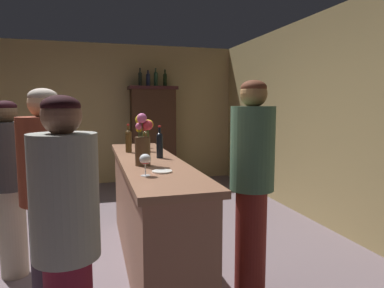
% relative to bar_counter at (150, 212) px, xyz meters
% --- Properties ---
extents(floor, '(9.08, 9.08, 0.00)m').
position_rel_bar_counter_xyz_m(floor, '(-0.56, 0.11, -0.51)').
color(floor, slate).
rests_on(floor, ground).
extents(wall_back, '(5.71, 0.12, 2.64)m').
position_rel_bar_counter_xyz_m(wall_back, '(-0.56, 3.67, 0.81)').
color(wall_back, tan).
rests_on(wall_back, ground).
extents(wall_right, '(0.12, 7.10, 2.64)m').
position_rel_bar_counter_xyz_m(wall_right, '(2.29, 0.11, 0.81)').
color(wall_right, tan).
rests_on(wall_right, ground).
extents(bar_counter, '(0.55, 2.60, 1.00)m').
position_rel_bar_counter_xyz_m(bar_counter, '(0.00, 0.00, 0.00)').
color(bar_counter, '#986851').
rests_on(bar_counter, ground).
extents(display_cabinet, '(0.90, 0.45, 1.84)m').
position_rel_bar_counter_xyz_m(display_cabinet, '(0.60, 3.35, 0.45)').
color(display_cabinet, '#351E13').
rests_on(display_cabinet, ground).
extents(wine_bottle_syrah, '(0.07, 0.07, 0.30)m').
position_rel_bar_counter_xyz_m(wine_bottle_syrah, '(-0.14, 0.52, 0.63)').
color(wine_bottle_syrah, '#443016').
rests_on(wine_bottle_syrah, bar_counter).
extents(wine_bottle_pinot, '(0.06, 0.06, 0.31)m').
position_rel_bar_counter_xyz_m(wine_bottle_pinot, '(0.10, 0.04, 0.63)').
color(wine_bottle_pinot, black).
rests_on(wine_bottle_pinot, bar_counter).
extents(wine_bottle_riesling, '(0.08, 0.08, 0.28)m').
position_rel_bar_counter_xyz_m(wine_bottle_riesling, '(0.05, 0.55, 0.62)').
color(wine_bottle_riesling, '#423217').
rests_on(wine_bottle_riesling, bar_counter).
extents(wine_glass_front, '(0.08, 0.08, 0.16)m').
position_rel_bar_counter_xyz_m(wine_glass_front, '(-0.15, -0.73, 0.61)').
color(wine_glass_front, white).
rests_on(wine_glass_front, bar_counter).
extents(wine_glass_mid, '(0.08, 0.08, 0.15)m').
position_rel_bar_counter_xyz_m(wine_glass_mid, '(0.09, 0.84, 0.61)').
color(wine_glass_mid, white).
rests_on(wine_glass_mid, bar_counter).
extents(flower_arrangement, '(0.16, 0.16, 0.43)m').
position_rel_bar_counter_xyz_m(flower_arrangement, '(-0.10, -0.31, 0.72)').
color(flower_arrangement, '#4B3521').
rests_on(flower_arrangement, bar_counter).
extents(cheese_plate, '(0.15, 0.15, 0.01)m').
position_rel_bar_counter_xyz_m(cheese_plate, '(-0.01, -0.64, 0.50)').
color(cheese_plate, white).
rests_on(cheese_plate, bar_counter).
extents(display_bottle_left, '(0.07, 0.07, 0.33)m').
position_rel_bar_counter_xyz_m(display_bottle_left, '(0.37, 3.35, 1.49)').
color(display_bottle_left, black).
rests_on(display_bottle_left, display_cabinet).
extents(display_bottle_midleft, '(0.08, 0.08, 0.30)m').
position_rel_bar_counter_xyz_m(display_bottle_midleft, '(0.52, 3.35, 1.47)').
color(display_bottle_midleft, '#1C213C').
rests_on(display_bottle_midleft, display_cabinet).
extents(display_bottle_center, '(0.08, 0.08, 0.34)m').
position_rel_bar_counter_xyz_m(display_bottle_center, '(0.67, 3.35, 1.49)').
color(display_bottle_center, '#1D3A24').
rests_on(display_bottle_center, display_cabinet).
extents(display_bottle_midright, '(0.07, 0.07, 0.32)m').
position_rel_bar_counter_xyz_m(display_bottle_midright, '(0.84, 3.35, 1.48)').
color(display_bottle_midright, black).
rests_on(display_bottle_midright, display_cabinet).
extents(patron_redhead, '(0.31, 0.31, 1.54)m').
position_rel_bar_counter_xyz_m(patron_redhead, '(-1.20, 0.11, 0.35)').
color(patron_redhead, '#B6AE97').
rests_on(patron_redhead, ground).
extents(patron_tall, '(0.36, 0.36, 1.62)m').
position_rel_bar_counter_xyz_m(patron_tall, '(-0.81, -0.57, 0.38)').
color(patron_tall, '#2F2431').
rests_on(patron_tall, ground).
extents(patron_in_grey, '(0.32, 0.32, 1.55)m').
position_rel_bar_counter_xyz_m(patron_in_grey, '(-0.63, -1.43, 0.35)').
color(patron_in_grey, maroon).
rests_on(patron_in_grey, ground).
extents(bartender, '(0.34, 0.34, 1.69)m').
position_rel_bar_counter_xyz_m(bartender, '(0.69, -0.71, 0.43)').
color(bartender, maroon).
rests_on(bartender, ground).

